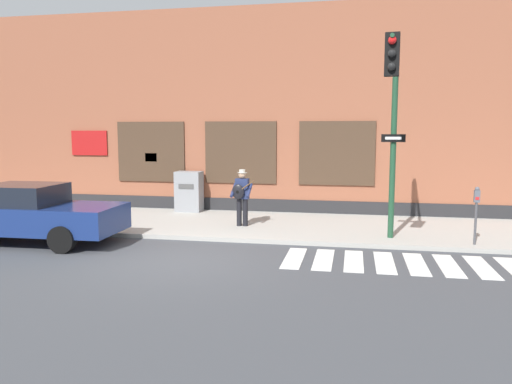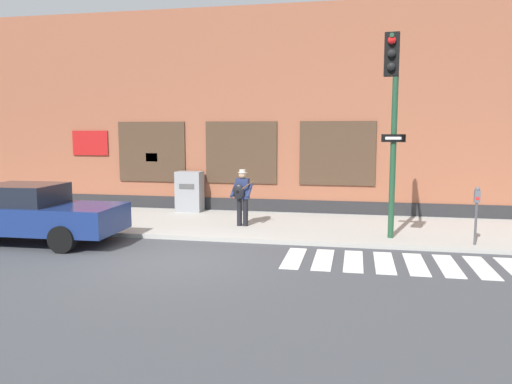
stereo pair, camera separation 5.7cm
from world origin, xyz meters
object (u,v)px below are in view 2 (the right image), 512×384
object	(u,v)px
traffic_light	(393,107)
parking_meter	(477,207)
utility_box	(190,191)
red_car	(31,213)
busker	(242,194)

from	to	relation	value
traffic_light	parking_meter	distance (m)	3.23
traffic_light	utility_box	bearing A→B (deg)	147.33
parking_meter	utility_box	bearing A→B (deg)	157.37
red_car	busker	xyz separation A→B (m)	(4.99, 2.72, 0.29)
red_car	parking_meter	xyz separation A→B (m)	(11.16, 1.47, 0.29)
busker	parking_meter	size ratio (longest dim) A/B	1.16
red_car	traffic_light	xyz separation A→B (m)	(9.07, 0.89, 2.68)
traffic_light	parking_meter	size ratio (longest dim) A/B	3.34
red_car	traffic_light	distance (m)	9.49
red_car	traffic_light	bearing A→B (deg)	5.60
red_car	busker	bearing A→B (deg)	28.56
busker	parking_meter	world-z (taller)	busker
busker	traffic_light	xyz separation A→B (m)	(4.07, -1.83, 2.39)
busker	utility_box	distance (m)	3.35
busker	traffic_light	distance (m)	5.06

